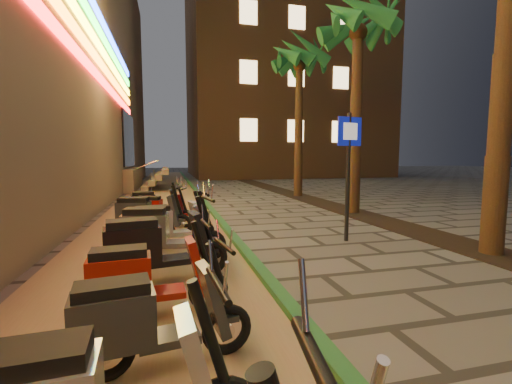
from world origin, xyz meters
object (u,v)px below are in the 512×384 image
object	(u,v)px
scooter_4	(144,320)
scooter_8	(166,224)
scooter_10	(158,210)
scooter_11	(152,204)
scooter_9	(145,215)
scooter_7	(162,232)
pedestrian_sign	(349,159)
scooter_6	(153,247)
scooter_5	(143,278)

from	to	relation	value
scooter_4	scooter_8	bearing A→B (deg)	79.67
scooter_8	scooter_10	size ratio (longest dim) A/B	1.07
scooter_10	scooter_11	xyz separation A→B (m)	(-0.18, 1.03, 0.02)
scooter_8	scooter_9	world-z (taller)	scooter_9
scooter_7	scooter_9	size ratio (longest dim) A/B	1.05
scooter_8	scooter_11	size ratio (longest dim) A/B	1.03
pedestrian_sign	scooter_7	size ratio (longest dim) A/B	1.55
scooter_4	scooter_7	bearing A→B (deg)	80.27
scooter_6	scooter_7	size ratio (longest dim) A/B	1.00
scooter_7	scooter_8	size ratio (longest dim) A/B	1.10
pedestrian_sign	scooter_5	world-z (taller)	pedestrian_sign
scooter_5	scooter_8	xyz separation A→B (m)	(0.23, 3.01, 0.02)
scooter_6	scooter_11	bearing A→B (deg)	83.46
scooter_7	scooter_6	bearing A→B (deg)	-87.73
pedestrian_sign	scooter_5	bearing A→B (deg)	-156.58
scooter_5	scooter_8	size ratio (longest dim) A/B	0.96
scooter_4	scooter_7	world-z (taller)	scooter_7
scooter_4	scooter_11	xyz separation A→B (m)	(-0.26, 7.22, 0.01)
scooter_4	scooter_11	world-z (taller)	scooter_11
scooter_8	scooter_11	xyz separation A→B (m)	(-0.41, 3.20, -0.02)
scooter_5	scooter_10	world-z (taller)	scooter_5
scooter_6	pedestrian_sign	bearing A→B (deg)	13.08
scooter_5	scooter_11	distance (m)	6.21
scooter_9	scooter_10	size ratio (longest dim) A/B	1.13
scooter_8	scooter_10	xyz separation A→B (m)	(-0.22, 2.18, -0.03)
scooter_10	scooter_8	bearing A→B (deg)	-69.40
scooter_9	scooter_10	world-z (taller)	scooter_9
scooter_7	scooter_10	xyz separation A→B (m)	(-0.16, 3.06, -0.08)
scooter_8	scooter_11	bearing A→B (deg)	83.30
scooter_7	scooter_11	size ratio (longest dim) A/B	1.13
scooter_8	scooter_10	distance (m)	2.19
scooter_7	scooter_9	bearing A→B (deg)	108.76
scooter_6	scooter_7	world-z (taller)	scooter_6
scooter_4	scooter_11	size ratio (longest dim) A/B	0.97
pedestrian_sign	scooter_8	size ratio (longest dim) A/B	1.70
scooter_7	scooter_11	distance (m)	4.10
scooter_7	scooter_10	distance (m)	3.06
scooter_4	scooter_7	distance (m)	3.14
scooter_9	scooter_10	distance (m)	1.04
pedestrian_sign	scooter_11	size ratio (longest dim) A/B	1.75
scooter_6	scooter_8	xyz separation A→B (m)	(0.17, 1.92, -0.05)
scooter_4	scooter_8	distance (m)	4.02
scooter_5	scooter_8	bearing A→B (deg)	81.40
scooter_7	scooter_5	bearing A→B (deg)	-86.51
pedestrian_sign	scooter_8	xyz separation A→B (m)	(-3.79, 0.30, -1.28)
scooter_9	scooter_7	bearing A→B (deg)	-67.46
scooter_6	scooter_11	distance (m)	5.13
scooter_6	scooter_9	bearing A→B (deg)	86.23
scooter_11	scooter_5	bearing A→B (deg)	-92.90
scooter_7	scooter_11	bearing A→B (deg)	102.58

